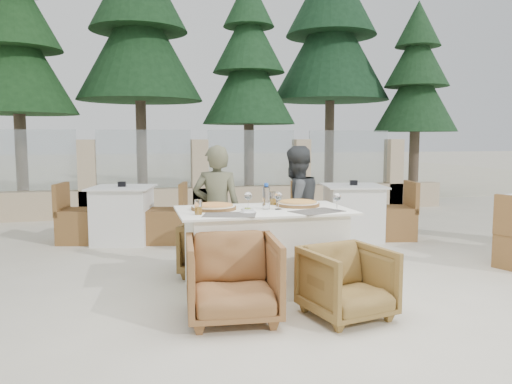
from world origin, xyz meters
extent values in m
plane|color=beige|center=(0.00, 0.00, 0.00)|extent=(80.00, 80.00, 0.00)
cube|color=beige|center=(0.00, 14.00, 0.01)|extent=(30.00, 16.00, 0.01)
cone|color=#1D441E|center=(-3.50, 7.00, 2.75)|extent=(2.42, 2.42, 5.50)
cone|color=#1B401F|center=(-1.00, 7.50, 3.25)|extent=(2.86, 2.86, 6.50)
cone|color=#1E4623|center=(1.50, 7.20, 2.50)|extent=(2.20, 2.20, 5.00)
cone|color=#1A3F23|center=(3.80, 7.80, 3.40)|extent=(2.99, 2.99, 6.80)
cone|color=#1E4322|center=(5.50, 6.50, 2.25)|extent=(1.98, 1.98, 4.50)
cube|color=#5E5850|center=(-0.40, -0.27, 0.77)|extent=(0.52, 0.42, 0.00)
cube|color=#58534B|center=(0.41, -0.26, 0.77)|extent=(0.53, 0.44, 0.00)
cylinder|color=orange|center=(-0.48, 0.09, 0.80)|extent=(0.51, 0.51, 0.05)
cylinder|color=orange|center=(0.36, 0.13, 0.80)|extent=(0.54, 0.54, 0.06)
cylinder|color=silver|center=(0.00, 0.00, 0.89)|extent=(0.08, 0.08, 0.24)
cylinder|color=orange|center=(-0.66, -0.18, 0.84)|extent=(0.08, 0.08, 0.13)
cylinder|color=#C0841B|center=(0.14, 0.27, 0.83)|extent=(0.08, 0.08, 0.13)
imported|color=brown|center=(-0.41, 0.64, 0.29)|extent=(0.80, 0.81, 0.57)
imported|color=olive|center=(0.45, 0.58, 0.27)|extent=(0.75, 0.76, 0.54)
imported|color=#8F5E34|center=(-0.46, -0.71, 0.33)|extent=(0.78, 0.80, 0.67)
imported|color=olive|center=(0.43, -0.88, 0.29)|extent=(0.73, 0.75, 0.57)
imported|color=#595941|center=(-0.37, 0.58, 0.68)|extent=(0.56, 0.44, 1.36)
imported|color=#3C3F41|center=(0.52, 0.69, 0.67)|extent=(0.80, 0.72, 1.35)
camera|label=1|loc=(-1.20, -4.47, 1.44)|focal=35.00mm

